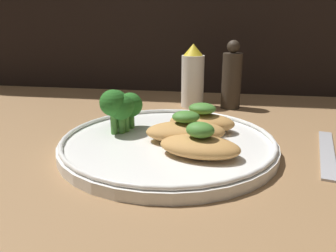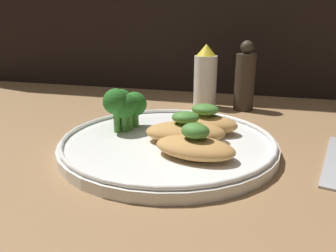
# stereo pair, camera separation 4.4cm
# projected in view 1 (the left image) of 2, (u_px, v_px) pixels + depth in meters

# --- Properties ---
(ground_plane) EXTENTS (1.80, 1.80, 0.01)m
(ground_plane) POSITION_uv_depth(u_px,v_px,m) (168.00, 153.00, 0.46)
(ground_plane) COLOR #936D47
(plate) EXTENTS (0.30, 0.30, 0.02)m
(plate) POSITION_uv_depth(u_px,v_px,m) (168.00, 143.00, 0.45)
(plate) COLOR white
(plate) RESTS_ON ground_plane
(grilled_meat_front) EXTENTS (0.11, 0.07, 0.04)m
(grilled_meat_front) POSITION_uv_depth(u_px,v_px,m) (200.00, 145.00, 0.39)
(grilled_meat_front) COLOR tan
(grilled_meat_front) RESTS_ON plate
(grilled_meat_middle) EXTENTS (0.12, 0.08, 0.04)m
(grilled_meat_middle) POSITION_uv_depth(u_px,v_px,m) (186.00, 130.00, 0.44)
(grilled_meat_middle) COLOR tan
(grilled_meat_middle) RESTS_ON plate
(grilled_meat_back) EXTENTS (0.10, 0.06, 0.04)m
(grilled_meat_back) POSITION_uv_depth(u_px,v_px,m) (202.00, 121.00, 0.48)
(grilled_meat_back) COLOR tan
(grilled_meat_back) RESTS_ON plate
(broccoli_bunch) EXTENTS (0.06, 0.07, 0.06)m
(broccoli_bunch) POSITION_uv_depth(u_px,v_px,m) (120.00, 105.00, 0.47)
(broccoli_bunch) COLOR #4C8E38
(broccoli_bunch) RESTS_ON plate
(sauce_bottle) EXTENTS (0.05, 0.05, 0.13)m
(sauce_bottle) POSITION_uv_depth(u_px,v_px,m) (193.00, 77.00, 0.67)
(sauce_bottle) COLOR white
(sauce_bottle) RESTS_ON ground_plane
(pepper_grinder) EXTENTS (0.04, 0.04, 0.14)m
(pepper_grinder) POSITION_uv_depth(u_px,v_px,m) (232.00, 78.00, 0.65)
(pepper_grinder) COLOR #382D23
(pepper_grinder) RESTS_ON ground_plane
(fork) EXTENTS (0.06, 0.18, 0.01)m
(fork) POSITION_uv_depth(u_px,v_px,m) (327.00, 152.00, 0.44)
(fork) COLOR #B2B2B7
(fork) RESTS_ON ground_plane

